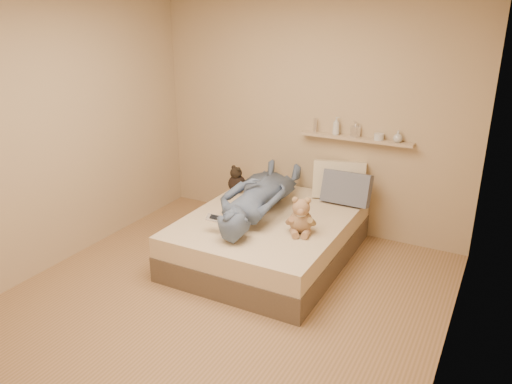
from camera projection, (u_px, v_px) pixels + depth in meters
The scene contains 10 objects.
room at pixel (217, 158), 3.87m from camera, with size 3.80×3.80×3.80m.
bed at pixel (269, 237), 5.01m from camera, with size 1.50×1.90×0.45m.
game_console at pixel (215, 218), 4.54m from camera, with size 0.16×0.07×0.06m.
teddy_bear at pixel (301, 218), 4.52m from camera, with size 0.28×0.29×0.36m.
dark_plush at pixel (237, 181), 5.53m from camera, with size 0.20×0.20×0.30m.
pillow_cream at pixel (339, 180), 5.36m from camera, with size 0.55×0.16×0.40m, color beige.
pillow_grey at pixel (346, 188), 5.20m from camera, with size 0.50×0.14×0.34m, color slate.
person at pixel (259, 194), 4.96m from camera, with size 0.60×1.64×0.39m, color slate.
wall_shelf at pixel (356, 139), 5.22m from camera, with size 1.20×0.12×0.03m, color tan.
shelf_bottles at pixel (363, 131), 5.15m from camera, with size 0.97×0.12×0.19m.
Camera 1 is at (2.01, -3.14, 2.41)m, focal length 35.00 mm.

